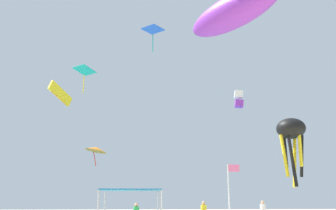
# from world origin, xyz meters

# --- Properties ---
(canopy_tent) EXTENTS (3.00, 3.34, 2.55)m
(canopy_tent) POSITION_xyz_m (-2.92, 2.82, 2.42)
(canopy_tent) COLOR #B2B2B7
(canopy_tent) RESTS_ON ground
(person_central) EXTENTS (0.45, 0.45, 1.90)m
(person_central) POSITION_xyz_m (7.54, 13.96, 1.12)
(person_central) COLOR #33384C
(person_central) RESTS_ON ground
(banner_flag) EXTENTS (0.61, 0.06, 3.73)m
(banner_flag) POSITION_xyz_m (1.93, 1.50, 2.24)
(banner_flag) COLOR silver
(banner_flag) RESTS_ON ground
(kite_diamond_teal) EXTENTS (2.27, 2.27, 2.40)m
(kite_diamond_teal) POSITION_xyz_m (-7.81, 15.99, 13.41)
(kite_diamond_teal) COLOR teal
(kite_delta_orange) EXTENTS (3.16, 3.13, 2.28)m
(kite_delta_orange) POSITION_xyz_m (-7.57, 25.62, 7.47)
(kite_delta_orange) COLOR orange
(kite_octopus_black) EXTENTS (3.51, 3.51, 6.06)m
(kite_octopus_black) POSITION_xyz_m (10.90, 15.07, 7.83)
(kite_octopus_black) COLOR black
(kite_box_white) EXTENTS (1.10, 1.03, 2.01)m
(kite_box_white) POSITION_xyz_m (8.63, 23.70, 13.14)
(kite_box_white) COLOR white
(kite_parafoil_yellow) EXTENTS (2.00, 3.19, 2.17)m
(kite_parafoil_yellow) POSITION_xyz_m (-11.09, 21.53, 12.75)
(kite_parafoil_yellow) COLOR yellow
(kite_diamond_blue) EXTENTS (2.67, 2.67, 2.59)m
(kite_diamond_blue) POSITION_xyz_m (-1.44, 19.73, 19.49)
(kite_diamond_blue) COLOR blue
(kite_inflatable_purple) EXTENTS (6.88, 8.57, 3.19)m
(kite_inflatable_purple) POSITION_xyz_m (4.07, 7.49, 15.37)
(kite_inflatable_purple) COLOR purple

